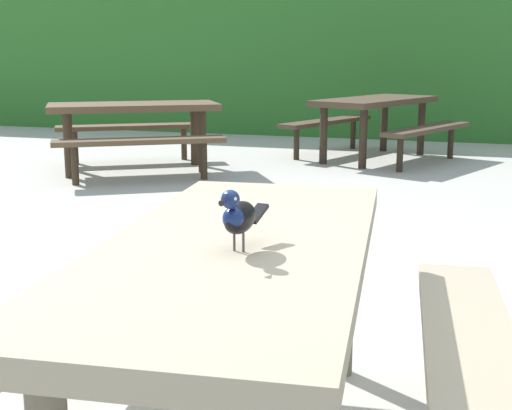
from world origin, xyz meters
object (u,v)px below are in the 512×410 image
picnic_table_foreground (238,297)px  bird_grackle (238,216)px  picnic_table_far_centre (375,113)px  picnic_table_mid_right (134,120)px

picnic_table_foreground → bird_grackle: 0.32m
picnic_table_foreground → bird_grackle: (0.05, -0.13, 0.29)m
picnic_table_foreground → picnic_table_far_centre: size_ratio=0.84×
picnic_table_foreground → picnic_table_mid_right: 5.77m
picnic_table_foreground → picnic_table_mid_right: (-2.90, 4.98, 0.00)m
picnic_table_mid_right → picnic_table_far_centre: size_ratio=1.05×
picnic_table_mid_right → picnic_table_far_centre: bearing=35.0°
picnic_table_foreground → bird_grackle: bearing=-70.5°
bird_grackle → picnic_table_mid_right: bird_grackle is taller
picnic_table_mid_right → picnic_table_far_centre: same height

